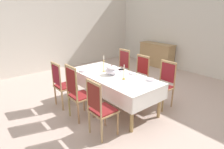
{
  "coord_description": "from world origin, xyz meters",
  "views": [
    {
      "loc": [
        3.19,
        -2.93,
        2.2
      ],
      "look_at": [
        0.05,
        -0.34,
        0.82
      ],
      "focal_mm": 31.09,
      "sensor_mm": 36.0,
      "label": 1
    }
  ],
  "objects_px": {
    "spoon_primary": "(136,75)",
    "bowl_far_right": "(150,80)",
    "chair_north_b": "(139,75)",
    "sideboard": "(156,55)",
    "soup_tureen": "(112,70)",
    "bowl_far_left": "(121,70)",
    "chair_south_c": "(100,108)",
    "chair_north_c": "(164,83)",
    "dining_table": "(113,78)",
    "spoon_secondary": "(82,70)",
    "bowl_near_left": "(132,73)",
    "chair_south_a": "(62,84)",
    "candlestick_east": "(124,74)",
    "bowl_near_right": "(83,71)",
    "candlestick_west": "(104,65)",
    "chair_south_b": "(77,92)",
    "chair_north_a": "(121,69)"
  },
  "relations": [
    {
      "from": "dining_table",
      "to": "bowl_near_left",
      "type": "xyz_separation_m",
      "value": [
        0.22,
        0.38,
        0.1
      ]
    },
    {
      "from": "chair_south_b",
      "to": "bowl_near_left",
      "type": "distance_m",
      "value": 1.33
    },
    {
      "from": "soup_tureen",
      "to": "spoon_secondary",
      "type": "distance_m",
      "value": 0.81
    },
    {
      "from": "chair_north_c",
      "to": "spoon_secondary",
      "type": "bearing_deg",
      "value": 39.96
    },
    {
      "from": "chair_north_b",
      "to": "spoon_secondary",
      "type": "distance_m",
      "value": 1.48
    },
    {
      "from": "chair_north_b",
      "to": "chair_south_c",
      "type": "height_order",
      "value": "chair_south_c"
    },
    {
      "from": "chair_south_c",
      "to": "bowl_far_right",
      "type": "distance_m",
      "value": 1.3
    },
    {
      "from": "chair_north_c",
      "to": "spoon_primary",
      "type": "bearing_deg",
      "value": 50.8
    },
    {
      "from": "chair_south_c",
      "to": "soup_tureen",
      "type": "relative_size",
      "value": 3.66
    },
    {
      "from": "chair_south_a",
      "to": "chair_south_c",
      "type": "bearing_deg",
      "value": -0.01
    },
    {
      "from": "bowl_far_right",
      "to": "spoon_primary",
      "type": "distance_m",
      "value": 0.45
    },
    {
      "from": "candlestick_west",
      "to": "candlestick_east",
      "type": "height_order",
      "value": "candlestick_west"
    },
    {
      "from": "candlestick_east",
      "to": "bowl_near_right",
      "type": "height_order",
      "value": "candlestick_east"
    },
    {
      "from": "spoon_primary",
      "to": "candlestick_west",
      "type": "bearing_deg",
      "value": -159.33
    },
    {
      "from": "soup_tureen",
      "to": "bowl_far_left",
      "type": "height_order",
      "value": "soup_tureen"
    },
    {
      "from": "chair_north_a",
      "to": "spoon_primary",
      "type": "relative_size",
      "value": 6.33
    },
    {
      "from": "bowl_near_right",
      "to": "sideboard",
      "type": "height_order",
      "value": "sideboard"
    },
    {
      "from": "bowl_far_left",
      "to": "chair_north_c",
      "type": "bearing_deg",
      "value": 32.38
    },
    {
      "from": "chair_south_a",
      "to": "bowl_near_right",
      "type": "xyz_separation_m",
      "value": [
        0.08,
        0.53,
        0.23
      ]
    },
    {
      "from": "chair_south_a",
      "to": "candlestick_west",
      "type": "height_order",
      "value": "candlestick_west"
    },
    {
      "from": "spoon_primary",
      "to": "spoon_secondary",
      "type": "xyz_separation_m",
      "value": [
        -1.1,
        -0.76,
        0.0
      ]
    },
    {
      "from": "chair_south_a",
      "to": "chair_south_b",
      "type": "height_order",
      "value": "chair_south_b"
    },
    {
      "from": "chair_north_c",
      "to": "bowl_far_left",
      "type": "distance_m",
      "value": 1.05
    },
    {
      "from": "spoon_primary",
      "to": "bowl_far_right",
      "type": "bearing_deg",
      "value": -14.7
    },
    {
      "from": "bowl_near_right",
      "to": "bowl_far_right",
      "type": "relative_size",
      "value": 0.98
    },
    {
      "from": "chair_north_b",
      "to": "dining_table",
      "type": "bearing_deg",
      "value": 92.51
    },
    {
      "from": "bowl_far_right",
      "to": "sideboard",
      "type": "xyz_separation_m",
      "value": [
        -2.31,
        3.19,
        -0.34
      ]
    },
    {
      "from": "chair_north_b",
      "to": "sideboard",
      "type": "distance_m",
      "value": 3.05
    },
    {
      "from": "bowl_far_left",
      "to": "spoon_primary",
      "type": "bearing_deg",
      "value": 5.49
    },
    {
      "from": "chair_south_c",
      "to": "chair_north_a",
      "type": "bearing_deg",
      "value": 128.98
    },
    {
      "from": "bowl_near_left",
      "to": "sideboard",
      "type": "xyz_separation_m",
      "value": [
        -1.75,
        3.18,
        -0.34
      ]
    },
    {
      "from": "chair_south_a",
      "to": "candlestick_east",
      "type": "height_order",
      "value": "candlestick_east"
    },
    {
      "from": "chair_south_b",
      "to": "candlestick_west",
      "type": "xyz_separation_m",
      "value": [
        -0.31,
        0.92,
        0.34
      ]
    },
    {
      "from": "chair_north_b",
      "to": "bowl_near_left",
      "type": "distance_m",
      "value": 0.63
    },
    {
      "from": "bowl_near_left",
      "to": "spoon_primary",
      "type": "distance_m",
      "value": 0.11
    },
    {
      "from": "chair_north_b",
      "to": "chair_south_c",
      "type": "bearing_deg",
      "value": 113.0
    },
    {
      "from": "chair_south_c",
      "to": "bowl_far_left",
      "type": "distance_m",
      "value": 1.55
    },
    {
      "from": "soup_tureen",
      "to": "candlestick_east",
      "type": "distance_m",
      "value": 0.4
    },
    {
      "from": "chair_south_a",
      "to": "spoon_primary",
      "type": "height_order",
      "value": "chair_south_a"
    },
    {
      "from": "candlestick_west",
      "to": "sideboard",
      "type": "xyz_separation_m",
      "value": [
        -1.19,
        3.56,
        -0.48
      ]
    },
    {
      "from": "candlestick_west",
      "to": "bowl_far_left",
      "type": "relative_size",
      "value": 2.45
    },
    {
      "from": "spoon_primary",
      "to": "candlestick_east",
      "type": "bearing_deg",
      "value": -95.91
    },
    {
      "from": "dining_table",
      "to": "bowl_near_right",
      "type": "height_order",
      "value": "bowl_near_right"
    },
    {
      "from": "chair_north_a",
      "to": "chair_south_b",
      "type": "xyz_separation_m",
      "value": [
        0.7,
        -1.83,
        0.02
      ]
    },
    {
      "from": "bowl_far_left",
      "to": "bowl_far_right",
      "type": "distance_m",
      "value": 0.9
    },
    {
      "from": "soup_tureen",
      "to": "bowl_far_left",
      "type": "bearing_deg",
      "value": 102.34
    },
    {
      "from": "bowl_near_left",
      "to": "bowl_far_left",
      "type": "xyz_separation_m",
      "value": [
        -0.35,
        -0.02,
        0.0
      ]
    },
    {
      "from": "chair_south_b",
      "to": "chair_south_c",
      "type": "xyz_separation_m",
      "value": [
        0.77,
        0.01,
        -0.03
      ]
    },
    {
      "from": "bowl_near_left",
      "to": "spoon_secondary",
      "type": "xyz_separation_m",
      "value": [
        -0.99,
        -0.73,
        -0.01
      ]
    },
    {
      "from": "candlestick_west",
      "to": "bowl_near_left",
      "type": "bearing_deg",
      "value": 33.74
    }
  ]
}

